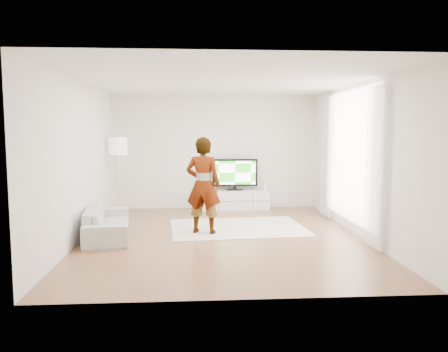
{
  "coord_description": "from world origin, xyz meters",
  "views": [
    {
      "loc": [
        -0.48,
        -7.8,
        1.94
      ],
      "look_at": [
        0.06,
        0.4,
        1.07
      ],
      "focal_mm": 35.0,
      "sensor_mm": 36.0,
      "label": 1
    }
  ],
  "objects": [
    {
      "name": "curtain_far",
      "position": [
        2.4,
        1.6,
        1.35
      ],
      "size": [
        0.04,
        0.7,
        2.6
      ],
      "primitive_type": "cube",
      "color": "white",
      "rests_on": "floor"
    },
    {
      "name": "floor",
      "position": [
        0.0,
        0.0,
        0.0
      ],
      "size": [
        6.0,
        6.0,
        0.0
      ],
      "primitive_type": "plane",
      "color": "#9D6947",
      "rests_on": "ground"
    },
    {
      "name": "wall_front",
      "position": [
        0.0,
        -3.0,
        1.4
      ],
      "size": [
        5.0,
        0.02,
        2.8
      ],
      "primitive_type": "cube",
      "color": "white",
      "rests_on": "floor"
    },
    {
      "name": "television",
      "position": [
        0.49,
        2.79,
        0.88
      ],
      "size": [
        1.1,
        0.22,
        0.77
      ],
      "color": "black",
      "rests_on": "media_console"
    },
    {
      "name": "potted_plant",
      "position": [
        -0.22,
        2.77,
        0.65
      ],
      "size": [
        0.25,
        0.25,
        0.37
      ],
      "primitive_type": "imported",
      "rotation": [
        0.0,
        0.0,
        0.22
      ],
      "color": "#3F7238",
      "rests_on": "media_console"
    },
    {
      "name": "floor_lamp",
      "position": [
        -2.2,
        2.09,
        1.51
      ],
      "size": [
        0.4,
        0.4,
        1.78
      ],
      "color": "silver",
      "rests_on": "floor"
    },
    {
      "name": "wall_right",
      "position": [
        2.5,
        0.0,
        1.4
      ],
      "size": [
        0.02,
        6.0,
        2.8
      ],
      "primitive_type": "cube",
      "color": "white",
      "rests_on": "floor"
    },
    {
      "name": "window",
      "position": [
        2.48,
        0.3,
        1.45
      ],
      "size": [
        0.01,
        2.6,
        2.5
      ],
      "primitive_type": "cube",
      "color": "white",
      "rests_on": "wall_right"
    },
    {
      "name": "player",
      "position": [
        -0.34,
        0.28,
        0.91
      ],
      "size": [
        0.75,
        0.59,
        1.8
      ],
      "primitive_type": "imported",
      "rotation": [
        0.0,
        0.0,
        2.87
      ],
      "color": "#334772",
      "rests_on": "rug"
    },
    {
      "name": "sofa",
      "position": [
        -2.09,
        0.12,
        0.28
      ],
      "size": [
        1.01,
        1.99,
        0.56
      ],
      "primitive_type": "imported",
      "rotation": [
        0.0,
        0.0,
        1.71
      ],
      "color": "#B2B2AD",
      "rests_on": "floor"
    },
    {
      "name": "curtain_near",
      "position": [
        2.4,
        -1.0,
        1.35
      ],
      "size": [
        0.04,
        0.7,
        2.6
      ],
      "primitive_type": "cube",
      "color": "white",
      "rests_on": "floor"
    },
    {
      "name": "wall_left",
      "position": [
        -2.5,
        0.0,
        1.4
      ],
      "size": [
        0.02,
        6.0,
        2.8
      ],
      "primitive_type": "cube",
      "color": "white",
      "rests_on": "floor"
    },
    {
      "name": "rug",
      "position": [
        0.35,
        0.69,
        0.01
      ],
      "size": [
        2.75,
        2.08,
        0.01
      ],
      "primitive_type": "cube",
      "rotation": [
        0.0,
        0.0,
        0.08
      ],
      "color": "white",
      "rests_on": "floor"
    },
    {
      "name": "game_console",
      "position": [
        1.21,
        2.76,
        0.57
      ],
      "size": [
        0.07,
        0.16,
        0.2
      ],
      "rotation": [
        0.0,
        0.0,
        0.17
      ],
      "color": "white",
      "rests_on": "media_console"
    },
    {
      "name": "ceiling",
      "position": [
        0.0,
        0.0,
        2.8
      ],
      "size": [
        6.0,
        6.0,
        0.0
      ],
      "primitive_type": "plane",
      "color": "white",
      "rests_on": "wall_back"
    },
    {
      "name": "wall_back",
      "position": [
        0.0,
        3.0,
        1.4
      ],
      "size": [
        5.0,
        0.02,
        2.8
      ],
      "primitive_type": "cube",
      "color": "white",
      "rests_on": "floor"
    },
    {
      "name": "media_console",
      "position": [
        0.49,
        2.76,
        0.23
      ],
      "size": [
        1.66,
        0.47,
        0.47
      ],
      "color": "white",
      "rests_on": "floor"
    }
  ]
}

